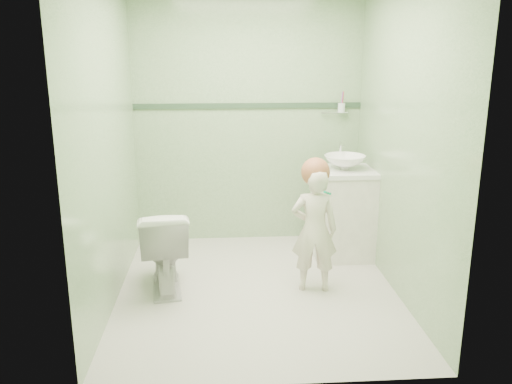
{
  "coord_description": "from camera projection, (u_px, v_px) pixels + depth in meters",
  "views": [
    {
      "loc": [
        -0.28,
        -3.9,
        1.88
      ],
      "look_at": [
        0.0,
        0.15,
        0.78
      ],
      "focal_mm": 37.22,
      "sensor_mm": 36.0,
      "label": 1
    }
  ],
  "objects": [
    {
      "name": "toddler",
      "position": [
        314.0,
        230.0,
        4.17
      ],
      "size": [
        0.39,
        0.28,
        1.0
      ],
      "primitive_type": "imported",
      "rotation": [
        0.0,
        0.0,
        3.03
      ],
      "color": "silver",
      "rests_on": "ground"
    },
    {
      "name": "room_shell",
      "position": [
        257.0,
        143.0,
        3.96
      ],
      "size": [
        2.5,
        2.54,
        2.4
      ],
      "color": "#85AF7C",
      "rests_on": "ground"
    },
    {
      "name": "counter",
      "position": [
        344.0,
        171.0,
        4.79
      ],
      "size": [
        0.54,
        0.52,
        0.04
      ],
      "primitive_type": "cube",
      "color": "white",
      "rests_on": "vanity"
    },
    {
      "name": "teal_toothbrush",
      "position": [
        327.0,
        192.0,
        3.96
      ],
      "size": [
        0.11,
        0.14,
        0.08
      ],
      "color": "#059665",
      "rests_on": "toddler"
    },
    {
      "name": "vanity",
      "position": [
        342.0,
        215.0,
        4.9
      ],
      "size": [
        0.52,
        0.5,
        0.8
      ],
      "primitive_type": "cube",
      "color": "silver",
      "rests_on": "ground"
    },
    {
      "name": "cup_holder",
      "position": [
        341.0,
        108.0,
        5.12
      ],
      "size": [
        0.26,
        0.07,
        0.21
      ],
      "color": "silver",
      "rests_on": "room_shell"
    },
    {
      "name": "faucet",
      "position": [
        341.0,
        150.0,
        4.92
      ],
      "size": [
        0.03,
        0.13,
        0.18
      ],
      "color": "silver",
      "rests_on": "counter"
    },
    {
      "name": "basin",
      "position": [
        345.0,
        162.0,
        4.77
      ],
      "size": [
        0.37,
        0.37,
        0.13
      ],
      "primitive_type": "imported",
      "color": "white",
      "rests_on": "counter"
    },
    {
      "name": "ground",
      "position": [
        257.0,
        290.0,
        4.27
      ],
      "size": [
        2.5,
        2.5,
        0.0
      ],
      "primitive_type": "plane",
      "color": "beige",
      "rests_on": "ground"
    },
    {
      "name": "toilet",
      "position": [
        164.0,
        249.0,
        4.23
      ],
      "size": [
        0.46,
        0.71,
        0.68
      ],
      "primitive_type": "imported",
      "rotation": [
        0.0,
        0.0,
        3.27
      ],
      "color": "white",
      "rests_on": "ground"
    },
    {
      "name": "trim_stripe",
      "position": [
        248.0,
        106.0,
        5.11
      ],
      "size": [
        2.2,
        0.02,
        0.05
      ],
      "primitive_type": "cube",
      "color": "#2E4832",
      "rests_on": "room_shell"
    },
    {
      "name": "hair_cap",
      "position": [
        315.0,
        172.0,
        4.07
      ],
      "size": [
        0.22,
        0.22,
        0.22
      ],
      "primitive_type": "sphere",
      "color": "#A25E3C",
      "rests_on": "toddler"
    }
  ]
}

